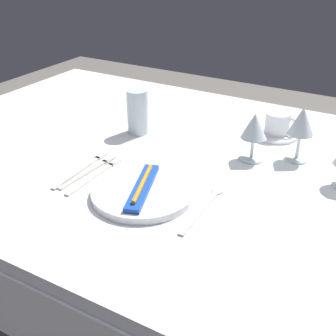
% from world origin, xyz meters
% --- Properties ---
extents(dining_table, '(1.80, 1.11, 0.74)m').
position_xyz_m(dining_table, '(0.00, 0.00, 0.66)').
color(dining_table, white).
rests_on(dining_table, ground).
extents(dinner_plate, '(0.24, 0.24, 0.02)m').
position_xyz_m(dinner_plate, '(-0.04, -0.22, 0.75)').
color(dinner_plate, white).
rests_on(dinner_plate, dining_table).
extents(toothbrush_package, '(0.10, 0.21, 0.02)m').
position_xyz_m(toothbrush_package, '(-0.04, -0.22, 0.77)').
color(toothbrush_package, blue).
rests_on(toothbrush_package, dinner_plate).
extents(fork_outer, '(0.02, 0.22, 0.00)m').
position_xyz_m(fork_outer, '(-0.19, -0.19, 0.74)').
color(fork_outer, beige).
rests_on(fork_outer, dining_table).
extents(fork_inner, '(0.03, 0.21, 0.00)m').
position_xyz_m(fork_inner, '(-0.22, -0.18, 0.74)').
color(fork_inner, beige).
rests_on(fork_inner, dining_table).
extents(fork_salad, '(0.03, 0.23, 0.00)m').
position_xyz_m(fork_salad, '(-0.25, -0.18, 0.74)').
color(fork_salad, beige).
rests_on(fork_salad, dining_table).
extents(spoon_soup, '(0.03, 0.22, 0.01)m').
position_xyz_m(spoon_soup, '(0.11, -0.18, 0.74)').
color(spoon_soup, beige).
rests_on(spoon_soup, dining_table).
extents(saucer_left, '(0.13, 0.13, 0.01)m').
position_xyz_m(saucer_left, '(0.13, 0.28, 0.74)').
color(saucer_left, white).
rests_on(saucer_left, dining_table).
extents(coffee_cup_left, '(0.10, 0.08, 0.07)m').
position_xyz_m(coffee_cup_left, '(0.13, 0.28, 0.78)').
color(coffee_cup_left, white).
rests_on(coffee_cup_left, saucer_left).
extents(wine_glass_centre, '(0.07, 0.07, 0.13)m').
position_xyz_m(wine_glass_centre, '(0.12, 0.09, 0.83)').
color(wine_glass_centre, silver).
rests_on(wine_glass_centre, dining_table).
extents(wine_glass_right, '(0.07, 0.07, 0.15)m').
position_xyz_m(wine_glass_right, '(0.23, 0.15, 0.85)').
color(wine_glass_right, silver).
rests_on(wine_glass_right, dining_table).
extents(drink_tumbler, '(0.07, 0.07, 0.14)m').
position_xyz_m(drink_tumbler, '(-0.25, 0.09, 0.80)').
color(drink_tumbler, silver).
rests_on(drink_tumbler, dining_table).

